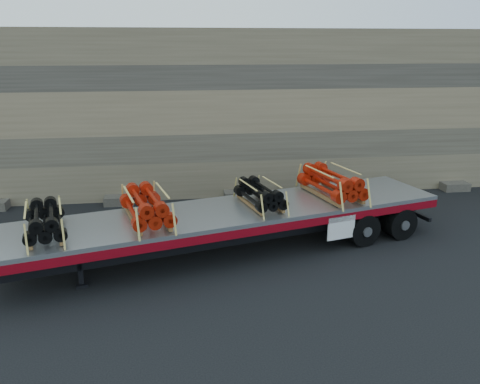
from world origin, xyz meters
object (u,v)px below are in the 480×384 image
object	(u,v)px
trailer	(229,231)
bundle_midrear	(260,195)
bundle_front	(45,222)
bundle_rear	(332,183)
bundle_midfront	(147,207)

from	to	relation	value
trailer	bundle_midrear	xyz separation A→B (m)	(1.01, 0.26, 1.07)
bundle_front	bundle_rear	size ratio (longest dim) A/B	0.83
bundle_midfront	trailer	bearing A→B (deg)	-0.00
bundle_midrear	bundle_rear	size ratio (longest dim) A/B	0.80
bundle_front	bundle_midfront	size ratio (longest dim) A/B	0.88
bundle_midrear	bundle_rear	distance (m)	2.67
bundle_midfront	bundle_front	bearing A→B (deg)	-180.00
bundle_midfront	bundle_rear	world-z (taller)	bundle_rear
bundle_midfront	bundle_midrear	world-z (taller)	bundle_midfront
bundle_midrear	trailer	bearing A→B (deg)	180.00
trailer	bundle_midfront	world-z (taller)	bundle_midfront
trailer	bundle_rear	world-z (taller)	bundle_rear
bundle_midfront	bundle_midrear	xyz separation A→B (m)	(3.51, 0.90, -0.07)
bundle_midfront	bundle_midrear	distance (m)	3.62
bundle_front	bundle_rear	world-z (taller)	bundle_rear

